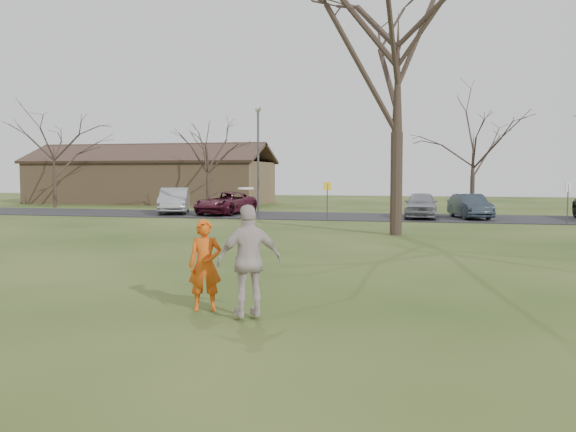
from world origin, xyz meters
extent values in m
plane|color=#1E380F|center=(0.00, 0.00, 0.00)|extent=(120.00, 120.00, 0.00)
cube|color=black|center=(0.00, 25.00, 0.02)|extent=(62.00, 6.50, 0.04)
imported|color=#D75211|center=(-0.71, 0.34, 0.84)|extent=(0.71, 0.58, 1.68)
imported|color=#9D9EA2|center=(-12.29, 25.26, 0.84)|extent=(3.20, 5.13, 1.60)
imported|color=#4A1121|center=(-8.84, 25.10, 0.73)|extent=(3.05, 5.24, 1.37)
imported|color=gray|center=(2.91, 24.55, 0.78)|extent=(1.79, 4.36, 1.48)
imported|color=#29333E|center=(5.57, 24.91, 0.72)|extent=(2.41, 4.34, 1.35)
imported|color=beige|center=(0.29, -0.19, 1.03)|extent=(1.20, 0.99, 1.92)
cylinder|color=white|center=(0.21, -0.10, 2.26)|extent=(0.27, 0.27, 0.03)
cube|color=#8C6D4C|center=(-20.00, 38.00, 1.75)|extent=(20.00, 8.00, 3.50)
cube|color=#33231C|center=(-20.00, 35.95, 4.25)|extent=(20.60, 4.40, 1.78)
cube|color=#33231C|center=(-20.00, 40.05, 4.25)|extent=(20.60, 4.40, 1.78)
cube|color=#38281E|center=(-20.00, 38.00, 4.95)|extent=(20.60, 0.45, 0.20)
cylinder|color=#47474C|center=(-6.00, 22.50, 3.00)|extent=(0.12, 0.12, 6.00)
sphere|color=beige|center=(-6.00, 22.50, 6.10)|extent=(0.34, 0.34, 0.34)
cylinder|color=#47474C|center=(-2.00, 22.00, 1.00)|extent=(0.06, 0.06, 2.00)
cube|color=yellow|center=(-2.00, 22.00, 1.85)|extent=(0.35, 0.35, 0.45)
cylinder|color=#47474C|center=(10.00, 22.00, 1.00)|extent=(0.06, 0.06, 2.00)
cube|color=silver|center=(10.00, 22.00, 1.85)|extent=(0.35, 0.35, 0.45)
camera|label=1|loc=(3.24, -9.96, 2.50)|focal=37.51mm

